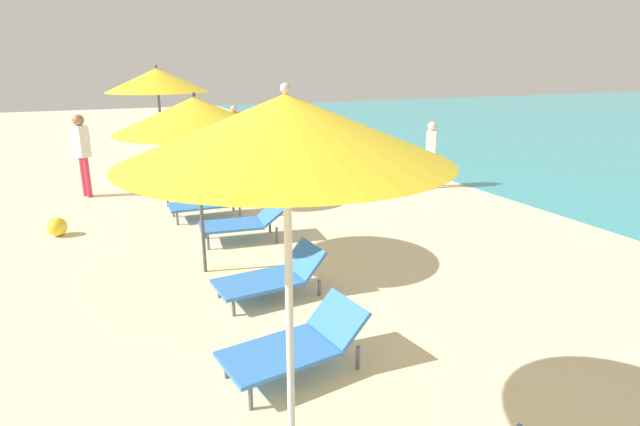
% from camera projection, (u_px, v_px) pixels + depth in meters
% --- Properties ---
extents(umbrella_third, '(1.94, 1.94, 2.69)m').
position_uv_depth(umbrella_third, '(286.00, 129.00, 2.90)').
color(umbrella_third, silver).
rests_on(umbrella_third, ground).
extents(lounger_third_shoreside, '(1.41, 0.82, 0.59)m').
position_uv_depth(lounger_third_shoreside, '(297.00, 343.00, 4.72)').
color(lounger_third_shoreside, blue).
rests_on(lounger_third_shoreside, ground).
extents(umbrella_fourth, '(2.07, 2.07, 2.45)m').
position_uv_depth(umbrella_fourth, '(195.00, 115.00, 6.50)').
color(umbrella_fourth, '#4C4C51').
rests_on(umbrella_fourth, ground).
extents(lounger_fourth_shoreside, '(1.41, 0.81, 0.57)m').
position_uv_depth(lounger_fourth_shoreside, '(243.00, 222.00, 8.27)').
color(lounger_fourth_shoreside, blue).
rests_on(lounger_fourth_shoreside, ground).
extents(lounger_fourth_inland, '(1.36, 0.74, 0.59)m').
position_uv_depth(lounger_fourth_inland, '(272.00, 275.00, 6.29)').
color(lounger_fourth_inland, blue).
rests_on(lounger_fourth_inland, ground).
extents(umbrella_farthest, '(1.93, 1.93, 2.76)m').
position_uv_depth(umbrella_farthest, '(157.00, 80.00, 9.63)').
color(umbrella_farthest, '#4C4C51').
rests_on(umbrella_farthest, ground).
extents(lounger_farthest_shoreside, '(1.49, 0.85, 0.66)m').
position_uv_depth(lounger_farthest_shoreside, '(200.00, 176.00, 11.47)').
color(lounger_farthest_shoreside, blue).
rests_on(lounger_farthest_shoreside, ground).
extents(lounger_farthest_inland, '(1.33, 0.67, 0.65)m').
position_uv_depth(lounger_farthest_inland, '(208.00, 201.00, 9.53)').
color(lounger_farthest_inland, blue).
rests_on(lounger_farthest_inland, ground).
extents(person_walking_near, '(0.36, 0.42, 1.77)m').
position_uv_depth(person_walking_near, '(82.00, 147.00, 10.80)').
color(person_walking_near, '#D8334C').
rests_on(person_walking_near, ground).
extents(person_walking_mid, '(0.40, 0.42, 1.53)m').
position_uv_depth(person_walking_mid, '(431.00, 148.00, 11.66)').
color(person_walking_mid, orange).
rests_on(person_walking_mid, ground).
extents(person_walking_far, '(0.40, 0.29, 1.53)m').
position_uv_depth(person_walking_far, '(234.00, 125.00, 16.02)').
color(person_walking_far, '#D8334C').
rests_on(person_walking_far, ground).
extents(beach_ball, '(0.32, 0.32, 0.32)m').
position_uv_depth(beach_ball, '(57.00, 227.00, 8.54)').
color(beach_ball, yellow).
rests_on(beach_ball, ground).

